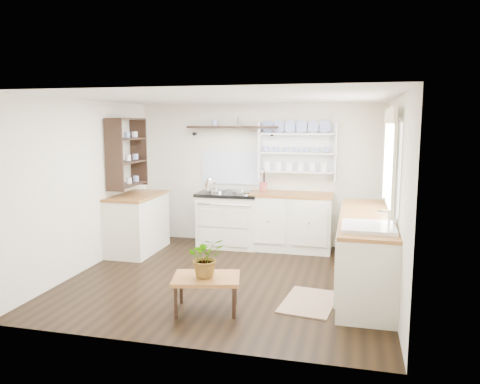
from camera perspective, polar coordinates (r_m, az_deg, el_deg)
name	(u,v)px	position (r m, az deg, el deg)	size (l,w,h in m)	color
floor	(228,278)	(6.15, -1.44, -10.49)	(4.00, 3.80, 0.01)	black
wall_back	(258,174)	(7.71, 2.23, 2.17)	(4.00, 0.02, 2.30)	silver
wall_right	(395,197)	(5.69, 18.33, -0.55)	(0.02, 3.80, 2.30)	silver
wall_left	(86,186)	(6.68, -18.26, 0.75)	(0.02, 3.80, 2.30)	silver
ceiling	(228,98)	(5.82, -1.52, 11.43)	(4.00, 3.80, 0.01)	white
window	(391,160)	(5.79, 17.91, 3.75)	(0.08, 1.55, 1.22)	white
aga_cooker	(229,219)	(7.60, -1.35, -3.27)	(0.99, 0.69, 0.91)	silver
back_cabinets	(291,221)	(7.43, 6.28, -3.50)	(1.27, 0.63, 0.90)	silver
right_cabinets	(365,251)	(5.92, 15.03, -6.91)	(0.62, 2.43, 0.90)	silver
belfast_sink	(368,238)	(5.11, 15.34, -5.44)	(0.55, 0.60, 0.45)	white
left_cabinets	(138,223)	(7.43, -12.37, -3.66)	(0.62, 1.13, 0.90)	silver
plate_rack	(298,150)	(7.54, 7.06, 5.06)	(1.20, 0.22, 0.90)	white
high_shelf	(233,128)	(7.63, -0.89, 7.82)	(1.50, 0.29, 0.16)	black
left_shelving	(127,152)	(7.34, -13.63, 4.75)	(0.28, 0.80, 1.05)	black
kettle	(210,183)	(7.46, -3.68, 1.05)	(0.17, 0.17, 0.21)	silver
utensil_crock	(263,187)	(7.49, 2.86, 0.67)	(0.12, 0.12, 0.14)	#AC4B3F
center_table	(206,281)	(5.07, -4.13, -10.73)	(0.79, 0.64, 0.38)	brown
potted_plant	(206,257)	(4.99, -4.16, -7.91)	(0.39, 0.34, 0.43)	#3F7233
floor_rug	(309,302)	(5.44, 8.43, -13.11)	(0.55, 0.85, 0.02)	brown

